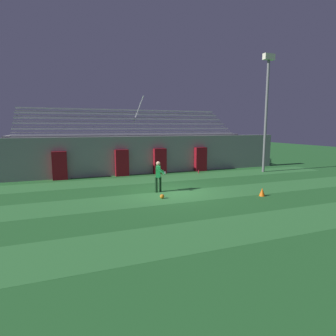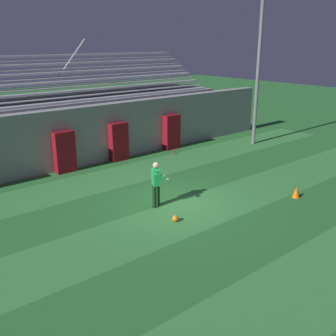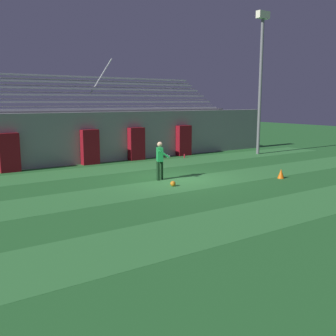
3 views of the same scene
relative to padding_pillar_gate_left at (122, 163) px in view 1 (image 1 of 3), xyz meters
The scene contains 15 objects.
ground_plane 6.20m from the padding_pillar_gate_left, 76.36° to the right, with size 80.00×80.00×0.00m, color #286B2D.
turf_stripe_near 12.07m from the padding_pillar_gate_left, 83.11° to the right, with size 28.00×2.47×0.01m, color #38843D.
turf_stripe_mid 7.22m from the padding_pillar_gate_left, 78.35° to the right, with size 28.00×2.47×0.01m, color #38843D.
turf_stripe_far 2.69m from the padding_pillar_gate_left, 55.02° to the right, with size 28.00×2.47×0.01m, color #38843D.
back_wall 1.61m from the padding_pillar_gate_left, 20.85° to the left, with size 24.00×0.60×2.80m, color gray.
padding_pillar_gate_left is the anchor object (origin of this frame).
padding_pillar_gate_right 2.89m from the padding_pillar_gate_left, ahead, with size 0.94×0.44×1.89m, color maroon.
padding_pillar_far_left 4.17m from the padding_pillar_gate_left, behind, with size 0.94×0.44×1.89m, color maroon.
padding_pillar_far_right 6.32m from the padding_pillar_gate_left, ahead, with size 0.94×0.44×1.89m, color maroon.
bleacher_stand 3.59m from the padding_pillar_gate_left, 65.99° to the left, with size 18.00×4.75×5.83m.
floodlight_pole 11.87m from the padding_pillar_gate_left, 11.46° to the right, with size 0.90×0.36×8.86m.
goalkeeper 5.79m from the padding_pillar_gate_left, 82.24° to the right, with size 0.69×0.71×1.67m.
soccer_ball 7.20m from the padding_pillar_gate_left, 86.18° to the right, with size 0.22×0.22×0.22m, color orange.
traffic_cone 10.09m from the padding_pillar_gate_left, 57.46° to the right, with size 0.30×0.30×0.42m, color orange.
water_bottle 5.81m from the padding_pillar_gate_left, ahead, with size 0.07×0.07×0.24m, color red.
Camera 1 is at (-5.54, -13.82, 3.49)m, focal length 30.00 mm.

